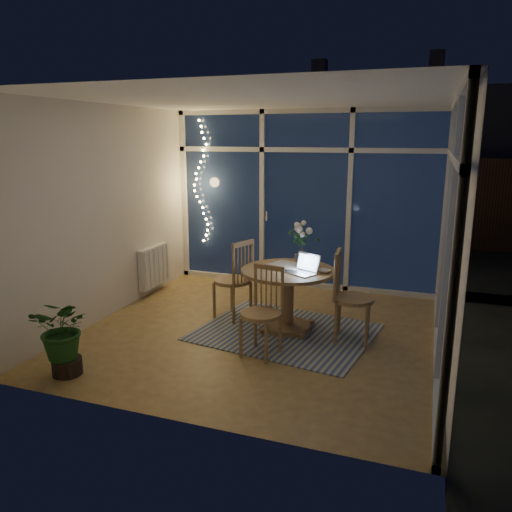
{
  "coord_description": "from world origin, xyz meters",
  "views": [
    {
      "loc": [
        1.77,
        -5.15,
        2.22
      ],
      "look_at": [
        -0.15,
        0.25,
        0.84
      ],
      "focal_mm": 35.0,
      "sensor_mm": 36.0,
      "label": 1
    }
  ],
  "objects_px": {
    "potted_plant": "(64,337)",
    "flower_vase": "(302,254)",
    "laptop": "(301,264)",
    "dining_table": "(288,300)",
    "chair_left": "(232,279)",
    "chair_right": "(353,297)",
    "chair_front": "(261,312)"
  },
  "relations": [
    {
      "from": "laptop",
      "to": "flower_vase",
      "type": "relative_size",
      "value": 1.51
    },
    {
      "from": "flower_vase",
      "to": "chair_left",
      "type": "bearing_deg",
      "value": -166.29
    },
    {
      "from": "chair_left",
      "to": "chair_right",
      "type": "height_order",
      "value": "chair_right"
    },
    {
      "from": "chair_front",
      "to": "chair_left",
      "type": "bearing_deg",
      "value": 137.47
    },
    {
      "from": "dining_table",
      "to": "laptop",
      "type": "relative_size",
      "value": 3.39
    },
    {
      "from": "laptop",
      "to": "chair_front",
      "type": "bearing_deg",
      "value": -83.45
    },
    {
      "from": "potted_plant",
      "to": "flower_vase",
      "type": "bearing_deg",
      "value": 50.92
    },
    {
      "from": "chair_left",
      "to": "chair_right",
      "type": "bearing_deg",
      "value": 101.87
    },
    {
      "from": "chair_left",
      "to": "potted_plant",
      "type": "xyz_separation_m",
      "value": [
        -0.91,
        -1.94,
        -0.13
      ]
    },
    {
      "from": "chair_right",
      "to": "chair_front",
      "type": "relative_size",
      "value": 1.09
    },
    {
      "from": "dining_table",
      "to": "chair_front",
      "type": "distance_m",
      "value": 0.78
    },
    {
      "from": "dining_table",
      "to": "chair_right",
      "type": "height_order",
      "value": "chair_right"
    },
    {
      "from": "dining_table",
      "to": "laptop",
      "type": "bearing_deg",
      "value": -35.62
    },
    {
      "from": "dining_table",
      "to": "chair_left",
      "type": "relative_size",
      "value": 1.06
    },
    {
      "from": "chair_right",
      "to": "flower_vase",
      "type": "relative_size",
      "value": 4.92
    },
    {
      "from": "chair_right",
      "to": "laptop",
      "type": "bearing_deg",
      "value": 90.86
    },
    {
      "from": "chair_front",
      "to": "flower_vase",
      "type": "height_order",
      "value": "same"
    },
    {
      "from": "chair_front",
      "to": "potted_plant",
      "type": "xyz_separation_m",
      "value": [
        -1.6,
        -1.03,
        -0.09
      ]
    },
    {
      "from": "flower_vase",
      "to": "potted_plant",
      "type": "bearing_deg",
      "value": -129.08
    },
    {
      "from": "chair_right",
      "to": "laptop",
      "type": "distance_m",
      "value": 0.67
    },
    {
      "from": "dining_table",
      "to": "chair_left",
      "type": "distance_m",
      "value": 0.78
    },
    {
      "from": "chair_left",
      "to": "potted_plant",
      "type": "relative_size",
      "value": 1.34
    },
    {
      "from": "dining_table",
      "to": "flower_vase",
      "type": "bearing_deg",
      "value": 78.8
    },
    {
      "from": "chair_right",
      "to": "dining_table",
      "type": "bearing_deg",
      "value": 79.84
    },
    {
      "from": "dining_table",
      "to": "laptop",
      "type": "height_order",
      "value": "laptop"
    },
    {
      "from": "chair_left",
      "to": "potted_plant",
      "type": "bearing_deg",
      "value": -4.87
    },
    {
      "from": "chair_front",
      "to": "chair_right",
      "type": "bearing_deg",
      "value": 50.04
    },
    {
      "from": "chair_right",
      "to": "potted_plant",
      "type": "xyz_separation_m",
      "value": [
        -2.43,
        -1.71,
        -0.14
      ]
    },
    {
      "from": "laptop",
      "to": "dining_table",
      "type": "bearing_deg",
      "value": 172.53
    },
    {
      "from": "dining_table",
      "to": "flower_vase",
      "type": "relative_size",
      "value": 5.13
    },
    {
      "from": "chair_left",
      "to": "chair_front",
      "type": "xyz_separation_m",
      "value": [
        0.69,
        -0.91,
        -0.04
      ]
    },
    {
      "from": "laptop",
      "to": "potted_plant",
      "type": "xyz_separation_m",
      "value": [
        -1.85,
        -1.66,
        -0.47
      ]
    }
  ]
}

